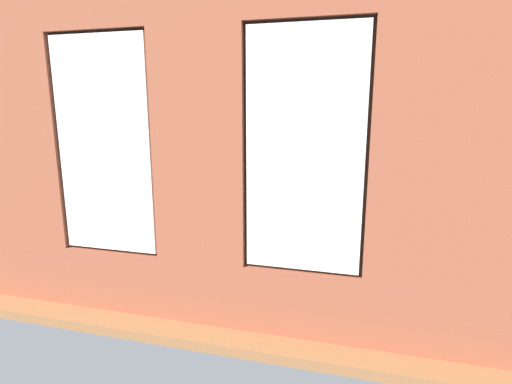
{
  "coord_description": "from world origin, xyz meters",
  "views": [
    {
      "loc": [
        -1.49,
        5.83,
        2.15
      ],
      "look_at": [
        -0.02,
        0.4,
        0.94
      ],
      "focal_mm": 28.0,
      "sensor_mm": 36.0,
      "label": 1
    }
  ],
  "objects": [
    {
      "name": "candle_jar",
      "position": [
        -0.46,
        0.12,
        0.47
      ],
      "size": [
        0.08,
        0.08,
        0.09
      ],
      "primitive_type": "cylinder",
      "color": "#B7333D",
      "rests_on": "coffee_table"
    },
    {
      "name": "brick_wall_with_windows",
      "position": [
        0.0,
        2.37,
        1.67
      ],
      "size": [
        6.15,
        0.3,
        3.39
      ],
      "color": "#9E5138",
      "rests_on": "ground_plane"
    },
    {
      "name": "cup_ceramic",
      "position": [
        -0.18,
        0.38,
        0.48
      ],
      "size": [
        0.09,
        0.09,
        0.11
      ],
      "primitive_type": "cylinder",
      "color": "#33567F",
      "rests_on": "coffee_table"
    },
    {
      "name": "potted_plant_foreground_right",
      "position": [
        2.43,
        -1.7,
        0.57
      ],
      "size": [
        0.6,
        0.6,
        0.93
      ],
      "color": "#47423D",
      "rests_on": "ground_plane"
    },
    {
      "name": "white_wall_right",
      "position": [
        3.03,
        0.2,
        1.7
      ],
      "size": [
        0.1,
        4.49,
        3.39
      ],
      "primitive_type": "cube",
      "color": "silver",
      "rests_on": "ground_plane"
    },
    {
      "name": "potted_plant_between_couches",
      "position": [
        -1.52,
        1.68,
        0.84
      ],
      "size": [
        1.12,
        1.02,
        1.49
      ],
      "color": "gray",
      "rests_on": "ground_plane"
    },
    {
      "name": "couch_by_window",
      "position": [
        -0.07,
        1.72,
        0.33
      ],
      "size": [
        2.0,
        0.87,
        0.8
      ],
      "color": "black",
      "rests_on": "ground_plane"
    },
    {
      "name": "tv_flatscreen",
      "position": [
        2.73,
        0.48,
        0.96
      ],
      "size": [
        1.08,
        0.2,
        0.75
      ],
      "color": "black",
      "rests_on": "media_console"
    },
    {
      "name": "remote_black",
      "position": [
        0.33,
        0.38,
        0.44
      ],
      "size": [
        0.17,
        0.14,
        0.02
      ],
      "primitive_type": "cube",
      "rotation": [
        0.0,
        0.0,
        4.12
      ],
      "color": "black",
      "rests_on": "coffee_table"
    },
    {
      "name": "coffee_table",
      "position": [
        -0.08,
        0.26,
        0.38
      ],
      "size": [
        1.38,
        0.8,
        0.43
      ],
      "color": "olive",
      "rests_on": "ground_plane"
    },
    {
      "name": "potted_plant_corner_far_left",
      "position": [
        -2.53,
        1.81,
        0.56
      ],
      "size": [
        0.88,
        1.01,
        1.23
      ],
      "color": "#47423D",
      "rests_on": "ground_plane"
    },
    {
      "name": "table_plant_small",
      "position": [
        -0.08,
        0.26,
        0.55
      ],
      "size": [
        0.15,
        0.15,
        0.23
      ],
      "color": "gray",
      "rests_on": "coffee_table"
    },
    {
      "name": "couch_left",
      "position": [
        -2.38,
        0.07,
        0.33
      ],
      "size": [
        0.95,
        1.78,
        0.8
      ],
      "rotation": [
        0.0,
        0.0,
        1.52
      ],
      "color": "black",
      "rests_on": "ground_plane"
    },
    {
      "name": "potted_plant_beside_window_right",
      "position": [
        1.71,
        1.81,
        0.82
      ],
      "size": [
        0.98,
        0.88,
        1.3
      ],
      "color": "#9E5638",
      "rests_on": "ground_plane"
    },
    {
      "name": "media_console",
      "position": [
        2.73,
        0.48,
        0.29
      ],
      "size": [
        0.93,
        0.42,
        0.59
      ],
      "primitive_type": "cube",
      "color": "black",
      "rests_on": "ground_plane"
    },
    {
      "name": "potted_plant_by_left_couch",
      "position": [
        -1.98,
        -1.25,
        0.39
      ],
      "size": [
        0.35,
        0.35,
        0.56
      ],
      "color": "#9E5638",
      "rests_on": "ground_plane"
    },
    {
      "name": "potted_plant_corner_near_left",
      "position": [
        -2.52,
        -1.73,
        0.66
      ],
      "size": [
        0.99,
        0.81,
        1.08
      ],
      "color": "#9E5638",
      "rests_on": "ground_plane"
    },
    {
      "name": "potted_plant_mid_room_small",
      "position": [
        -1.04,
        -1.11,
        0.45
      ],
      "size": [
        0.44,
        0.44,
        0.65
      ],
      "color": "#47423D",
      "rests_on": "ground_plane"
    },
    {
      "name": "potted_plant_near_tv",
      "position": [
        2.18,
        1.4,
        0.67
      ],
      "size": [
        0.72,
        0.8,
        1.26
      ],
      "color": "gray",
      "rests_on": "ground_plane"
    },
    {
      "name": "ground_plane",
      "position": [
        0.0,
        0.0,
        -0.05
      ],
      "size": [
        6.75,
        5.49,
        0.1
      ],
      "primitive_type": "cube",
      "color": "#99663D"
    }
  ]
}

